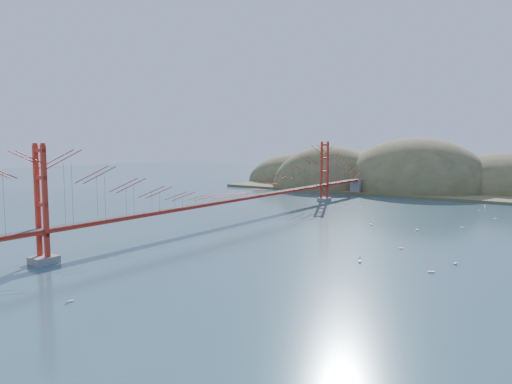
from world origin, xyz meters
The scene contains 15 objects.
ground centered at (0.00, 0.00, 0.00)m, with size 320.00×320.00×0.00m, color #2C4A58.
bridge centered at (0.00, 0.18, 7.01)m, with size 2.20×94.40×12.00m.
far_headlands centered at (2.21, 68.52, 0.00)m, with size 84.00×58.00×25.00m.
sailboat_7 centered at (31.49, 24.60, 0.15)m, with size 0.58×0.48×0.68m.
sailboat_1 centered at (17.89, 9.22, 0.15)m, with size 0.67×0.67×0.70m.
sailboat_8 centered at (27.63, 33.28, 0.13)m, with size 0.50×0.46×0.56m.
sailboat_0 centered at (25.14, -11.93, 0.15)m, with size 0.51×0.59×0.68m.
sailboat_10 centered at (12.22, -35.65, 0.14)m, with size 0.45×0.51×0.59m.
sailboat_14 centered at (33.10, -7.48, 0.15)m, with size 0.52×0.61×0.71m.
sailboat_4 centered at (26.53, -3.73, 0.14)m, with size 0.59×0.59×0.61m.
sailboat_16 centered at (29.09, 13.92, 0.15)m, with size 0.57×0.52×0.64m.
sailboat_3 centered at (9.19, 26.44, 0.14)m, with size 0.53×0.46×0.61m.
sailboat_13 centered at (32.06, -11.99, 0.16)m, with size 0.68×0.68×0.72m.
sailboat_15 centered at (27.67, 38.29, 0.15)m, with size 0.65×0.65×0.71m.
sailboat_extra_0 centered at (24.58, 8.46, 0.15)m, with size 0.50×0.57×0.66m.
Camera 1 is at (44.06, -57.45, 12.02)m, focal length 35.00 mm.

